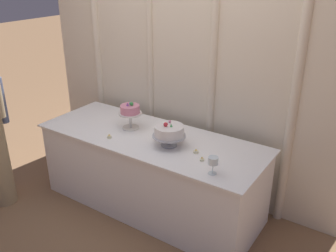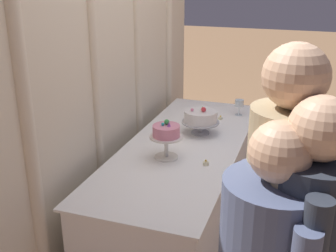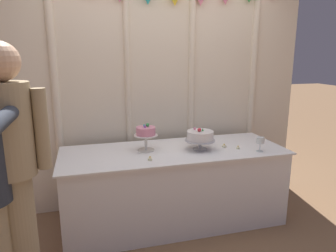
% 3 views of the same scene
% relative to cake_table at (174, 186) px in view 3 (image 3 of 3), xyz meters
% --- Properties ---
extents(ground_plane, '(24.00, 24.00, 0.00)m').
position_rel_cake_table_xyz_m(ground_plane, '(0.00, -0.10, -0.37)').
color(ground_plane, '#846042').
extents(draped_curtain, '(3.23, 0.17, 2.57)m').
position_rel_cake_table_xyz_m(draped_curtain, '(-0.00, 0.51, 1.02)').
color(draped_curtain, beige).
rests_on(draped_curtain, ground_plane).
extents(cake_table, '(2.12, 0.79, 0.74)m').
position_rel_cake_table_xyz_m(cake_table, '(0.00, 0.00, 0.00)').
color(cake_table, white).
rests_on(cake_table, ground_plane).
extents(cake_display_nearleft, '(0.22, 0.22, 0.27)m').
position_rel_cake_table_xyz_m(cake_display_nearleft, '(-0.26, 0.04, 0.54)').
color(cake_display_nearleft, silver).
rests_on(cake_display_nearleft, cake_table).
extents(cake_display_nearright, '(0.29, 0.29, 0.22)m').
position_rel_cake_table_xyz_m(cake_display_nearright, '(0.24, -0.06, 0.50)').
color(cake_display_nearright, '#B2B2B7').
rests_on(cake_display_nearright, cake_table).
extents(wine_glass, '(0.08, 0.08, 0.14)m').
position_rel_cake_table_xyz_m(wine_glass, '(0.76, -0.26, 0.47)').
color(wine_glass, silver).
rests_on(wine_glass, cake_table).
extents(tealight_far_left, '(0.04, 0.04, 0.04)m').
position_rel_cake_table_xyz_m(tealight_far_left, '(-0.28, -0.23, 0.38)').
color(tealight_far_left, beige).
rests_on(tealight_far_left, cake_table).
extents(tealight_near_left, '(0.04, 0.04, 0.03)m').
position_rel_cake_table_xyz_m(tealight_near_left, '(0.50, -0.05, 0.38)').
color(tealight_near_left, beige).
rests_on(tealight_near_left, cake_table).
extents(tealight_near_right, '(0.04, 0.04, 0.03)m').
position_rel_cake_table_xyz_m(tealight_near_right, '(0.60, -0.13, 0.38)').
color(tealight_near_right, beige).
rests_on(tealight_near_right, cake_table).
extents(guest_man_pink_jacket, '(0.45, 0.29, 1.70)m').
position_rel_cake_table_xyz_m(guest_man_pink_jacket, '(-1.24, -0.75, 0.59)').
color(guest_man_pink_jacket, '#9E8966').
rests_on(guest_man_pink_jacket, ground_plane).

